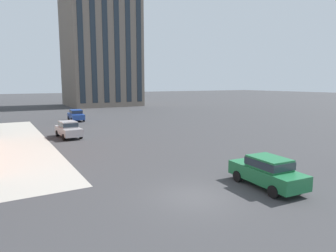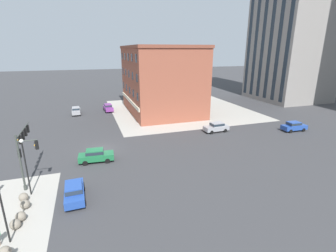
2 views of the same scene
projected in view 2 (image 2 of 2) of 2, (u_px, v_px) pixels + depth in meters
ground_plane at (101, 149)px, 36.20m from camera, size 320.00×320.00×0.00m
sidewalk_far_corner at (180, 109)px, 60.36m from camera, size 32.00×32.00×0.02m
traffic_signal_main at (24, 147)px, 25.91m from camera, size 6.16×2.09×6.03m
bollard_sphere_curb_a at (24, 197)px, 23.67m from camera, size 0.84×0.84×0.84m
bollard_sphere_curb_b at (25, 204)px, 22.58m from camera, size 0.84×0.84×0.84m
bollard_sphere_curb_c at (21, 216)px, 20.93m from camera, size 0.84×0.84×0.84m
bollard_sphere_curb_d at (15, 224)px, 20.01m from camera, size 0.84×0.84×0.84m
bollard_sphere_curb_e at (5, 252)px, 17.24m from camera, size 0.84×0.84×0.84m
street_lamp_corner_near at (25, 161)px, 23.81m from camera, size 0.36×0.36×5.91m
street_lamp_mid_sidewalk at (1, 202)px, 17.71m from camera, size 0.36×0.36×5.55m
car_main_northbound_far at (294, 126)px, 44.10m from camera, size 2.05×4.48×1.68m
car_main_southbound_near at (216, 127)px, 43.63m from camera, size 2.05×4.48×1.68m
car_cross_eastbound at (96, 155)px, 31.91m from camera, size 2.13×4.52×1.68m
car_cross_westbound at (76, 110)px, 55.41m from camera, size 4.44×1.96×1.68m
car_parked_curb at (74, 191)px, 23.77m from camera, size 4.45×1.99×1.68m
car_main_mid at (108, 107)px, 58.36m from camera, size 4.52×2.15×1.68m
storefront_block_near_corner at (161, 80)px, 56.51m from camera, size 21.93×14.86×14.80m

